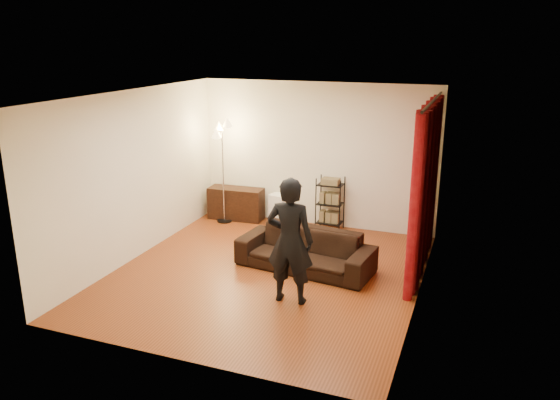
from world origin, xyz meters
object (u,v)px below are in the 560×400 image
at_px(floor_lamp, 223,173).
at_px(wire_shelf, 330,204).
at_px(media_cabinet, 236,203).
at_px(person, 290,241).
at_px(sofa, 305,250).
at_px(storage_boxes, 279,208).

bearing_deg(floor_lamp, wire_shelf, 8.02).
height_order(media_cabinet, wire_shelf, wire_shelf).
distance_m(person, wire_shelf, 3.02).
distance_m(media_cabinet, wire_shelf, 1.91).
xyz_separation_m(wire_shelf, floor_lamp, (-2.05, -0.29, 0.48)).
xyz_separation_m(person, media_cabinet, (-2.18, 2.94, -0.56)).
bearing_deg(media_cabinet, person, -56.73).
xyz_separation_m(sofa, floor_lamp, (-2.18, 1.60, 0.67)).
bearing_deg(sofa, wire_shelf, 101.48).
bearing_deg(floor_lamp, person, -49.26).
xyz_separation_m(sofa, person, (0.14, -1.11, 0.57)).
xyz_separation_m(sofa, media_cabinet, (-2.04, 1.83, 0.01)).
relative_size(person, wire_shelf, 1.74).
bearing_deg(wire_shelf, media_cabinet, -154.60).
bearing_deg(wire_shelf, floor_lamp, -148.08).
relative_size(sofa, storage_boxes, 3.72).
distance_m(wire_shelf, floor_lamp, 2.12).
height_order(media_cabinet, floor_lamp, floor_lamp).
xyz_separation_m(media_cabinet, floor_lamp, (-0.15, -0.24, 0.67)).
bearing_deg(media_cabinet, storage_boxes, 2.28).
height_order(sofa, floor_lamp, floor_lamp).
distance_m(media_cabinet, floor_lamp, 0.72).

